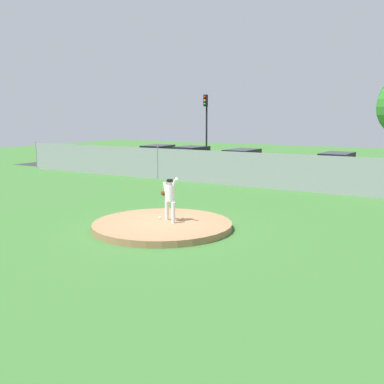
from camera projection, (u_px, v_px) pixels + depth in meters
ground_plane at (237, 201)px, 20.47m from camera, size 80.00×80.00×0.00m
asphalt_strip at (295, 179)px, 27.67m from camera, size 44.00×7.00×0.01m
pitchers_mound at (162, 225)px, 15.36m from camera, size 4.77×4.77×0.22m
pitcher_youth at (170, 196)px, 15.32m from camera, size 0.79×0.43×1.57m
baseball at (160, 218)px, 15.85m from camera, size 0.07×0.07×0.07m
chainlink_fence at (269, 171)px, 23.70m from camera, size 36.01×0.07×1.99m
parked_car_slate at (336, 167)px, 26.75m from camera, size 1.92×4.65×1.67m
parked_car_navy at (158, 157)px, 32.97m from camera, size 2.06×4.33×1.72m
parked_car_charcoal at (242, 163)px, 29.30m from camera, size 1.98×4.75×1.69m
parked_car_white at (191, 160)px, 30.90m from camera, size 2.11×4.17×1.76m
traffic_light_near at (206, 118)px, 35.19m from camera, size 0.28×0.46×5.47m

